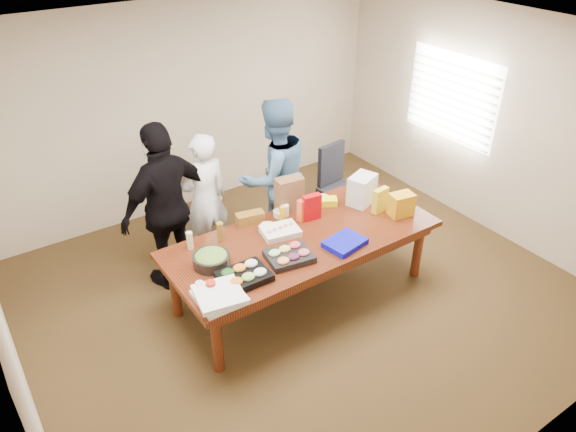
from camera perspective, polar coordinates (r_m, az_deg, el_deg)
floor at (r=5.96m, az=1.46°, el=-8.22°), size 5.50×5.00×0.02m
ceiling at (r=4.70m, az=1.93°, el=18.12°), size 5.50×5.00×0.02m
wall_back at (r=7.18m, az=-10.25°, el=11.19°), size 5.50×0.04×2.70m
wall_front at (r=3.84m, az=24.46°, el=-11.81°), size 5.50×0.04×2.70m
wall_right at (r=7.02m, az=20.49°, el=9.17°), size 0.04×5.00×2.70m
window_panel at (r=7.28m, az=16.83°, el=11.88°), size 0.03×1.40×1.10m
window_blinds at (r=7.25m, az=16.62°, el=11.83°), size 0.04×1.36×1.00m
conference_table at (r=5.72m, az=1.51°, el=-5.26°), size 2.80×1.20×0.75m
office_chair at (r=6.92m, az=5.46°, el=2.92°), size 0.56×0.56×0.99m
person_center at (r=6.11m, az=-8.75°, el=1.70°), size 0.60×0.41×1.58m
person_right at (r=6.22m, az=-1.43°, el=4.13°), size 0.92×0.72×1.86m
person_left at (r=5.76m, az=-12.62°, el=0.92°), size 1.18×0.72×1.88m
veggie_tray at (r=4.93m, az=-4.65°, el=-6.35°), size 0.45×0.36×0.07m
fruit_tray at (r=5.16m, az=0.13°, el=-4.28°), size 0.47×0.40×0.06m
sheet_cake at (r=5.51m, az=-0.81°, el=-1.61°), size 0.42×0.35×0.07m
salad_bowl at (r=5.12m, az=-8.07°, el=-4.62°), size 0.40×0.40×0.11m
chip_bag_blue at (r=5.38m, az=6.00°, el=-2.83°), size 0.43×0.36×0.06m
chip_bag_red at (r=5.71m, az=2.50°, el=0.94°), size 0.21×0.11×0.29m
chip_bag_yellow at (r=5.92m, az=9.68°, el=1.66°), size 0.19×0.10×0.28m
chip_bag_orange at (r=5.71m, az=1.73°, el=0.73°), size 0.17×0.10×0.25m
mayo_jar at (r=5.80m, az=-0.33°, el=0.60°), size 0.10×0.10×0.13m
mustard_bottle at (r=5.71m, az=-0.58°, el=0.24°), size 0.06×0.06×0.17m
dressing_bottle at (r=5.41m, az=-7.14°, el=-1.69°), size 0.08×0.08×0.21m
ranch_bottle at (r=5.35m, az=-10.30°, el=-2.56°), size 0.07×0.07×0.19m
banana_bunch at (r=6.03m, az=4.08°, el=1.55°), size 0.26×0.23×0.08m
bread_loaf at (r=5.69m, az=-4.02°, el=-0.21°), size 0.32×0.18×0.12m
kraft_bag at (r=5.85m, az=0.13°, el=2.33°), size 0.31×0.20×0.38m
red_cup at (r=4.80m, az=-8.12°, el=-7.45°), size 0.10×0.10×0.12m
clear_cup_a at (r=4.84m, az=-9.27°, el=-7.36°), size 0.07×0.07×0.10m
clear_cup_b at (r=5.10m, az=-9.07°, el=-4.87°), size 0.10×0.10×0.11m
pizza_box_lower at (r=4.74m, az=-7.20°, el=-8.49°), size 0.41×0.41×0.05m
pizza_box_upper at (r=4.70m, az=-7.26°, el=-8.22°), size 0.46×0.46×0.05m
plate_a at (r=6.31m, az=8.22°, el=2.41°), size 0.33×0.33×0.02m
plate_b at (r=6.13m, az=3.45°, el=1.76°), size 0.30×0.30×0.02m
dip_bowl_a at (r=5.82m, az=-0.83°, el=0.30°), size 0.18×0.18×0.06m
dip_bowl_b at (r=5.57m, az=-2.15°, el=-1.26°), size 0.17×0.17×0.06m
grocery_bag_white at (r=6.04m, az=7.79°, el=2.77°), size 0.37×0.32×0.33m
grocery_bag_yellow at (r=5.91m, az=11.84°, el=1.19°), size 0.28×0.22×0.25m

